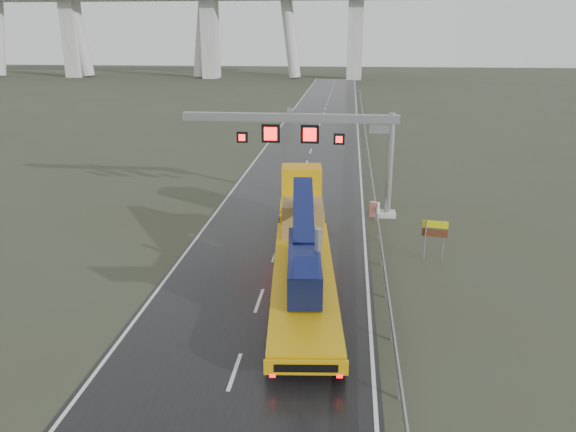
# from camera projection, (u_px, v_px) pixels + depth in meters

# --- Properties ---
(ground) EXTENTS (400.00, 400.00, 0.00)m
(ground) POSITION_uv_depth(u_px,v_px,m) (244.00, 345.00, 23.25)
(ground) COLOR #343827
(ground) RESTS_ON ground
(road) EXTENTS (11.00, 200.00, 0.02)m
(road) POSITION_uv_depth(u_px,v_px,m) (311.00, 151.00, 61.04)
(road) COLOR black
(road) RESTS_ON ground
(guardrail) EXTENTS (0.20, 140.00, 1.40)m
(guardrail) POSITION_uv_depth(u_px,v_px,m) (370.00, 167.00, 50.75)
(guardrail) COLOR gray
(guardrail) RESTS_ON ground
(sign_gantry) EXTENTS (14.90, 1.20, 7.42)m
(sign_gantry) POSITION_uv_depth(u_px,v_px,m) (320.00, 136.00, 38.29)
(sign_gantry) COLOR #A9AAA5
(sign_gantry) RESTS_ON ground
(heavy_haul_truck) EXTENTS (4.73, 20.19, 4.70)m
(heavy_haul_truck) POSITION_uv_depth(u_px,v_px,m) (303.00, 232.00, 30.92)
(heavy_haul_truck) COLOR orange
(heavy_haul_truck) RESTS_ON ground
(exit_sign_pair) EXTENTS (1.39, 0.31, 2.41)m
(exit_sign_pair) POSITION_uv_depth(u_px,v_px,m) (435.00, 232.00, 31.32)
(exit_sign_pair) COLOR #9C9DA4
(exit_sign_pair) RESTS_ON ground
(striped_barrier) EXTENTS (0.72, 0.57, 1.07)m
(striped_barrier) POSITION_uv_depth(u_px,v_px,m) (374.00, 209.00, 39.21)
(striped_barrier) COLOR red
(striped_barrier) RESTS_ON ground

